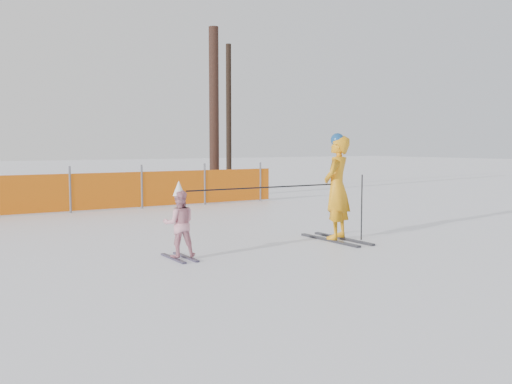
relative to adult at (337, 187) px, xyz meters
The scene contains 6 objects.
ground 2.09m from the adult, 165.88° to the right, with size 120.00×120.00×0.00m, color white.
adult is the anchor object (origin of this frame).
child 3.28m from the adult, behind, with size 0.61×0.86×1.25m.
ski_poles 1.02m from the adult, behind, with size 3.59×0.22×1.25m.
safety_fence 8.20m from the adult, 119.41° to the left, with size 14.35×0.06×1.25m.
tree_trunks 10.10m from the adult, 74.59° to the left, with size 1.93×2.19×5.77m.
Camera 1 is at (-5.22, -7.82, 1.82)m, focal length 40.00 mm.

